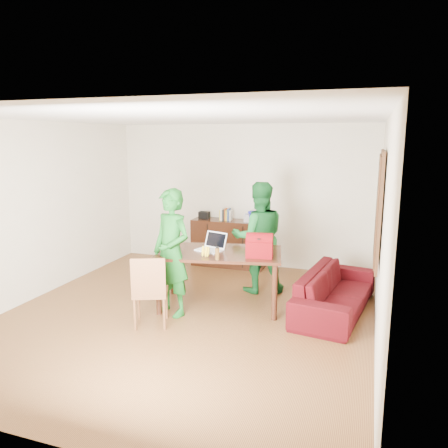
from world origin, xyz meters
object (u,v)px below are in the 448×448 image
at_px(person_near, 172,253).
at_px(person_far, 259,237).
at_px(table, 220,259).
at_px(red_bag, 259,248).
at_px(chair, 151,305).
at_px(bottle, 217,253).
at_px(laptop, 209,248).
at_px(sofa, 335,291).

xyz_separation_m(person_near, person_far, (0.91, 1.30, -0.00)).
height_order(table, red_bag, red_bag).
xyz_separation_m(table, person_near, (-0.53, -0.48, 0.17)).
bearing_deg(chair, person_near, 55.08).
bearing_deg(bottle, table, 105.31).
bearing_deg(red_bag, bottle, -158.04).
bearing_deg(table, person_far, 53.85).
xyz_separation_m(laptop, red_bag, (0.78, -0.09, 0.09)).
relative_size(laptop, red_bag, 1.15).
xyz_separation_m(person_far, laptop, (-0.53, -0.83, -0.01)).
relative_size(person_far, laptop, 4.25).
bearing_deg(sofa, bottle, 124.91).
height_order(person_near, sofa, person_near).
relative_size(chair, bottle, 5.44).
bearing_deg(table, bottle, -86.48).
distance_m(bottle, sofa, 1.81).
relative_size(bottle, sofa, 0.09).
bearing_deg(bottle, sofa, 26.42).
distance_m(chair, red_bag, 1.65).
distance_m(person_far, bottle, 1.25).
bearing_deg(table, chair, -136.36).
bearing_deg(laptop, table, 19.97).
relative_size(table, sofa, 0.96).
bearing_deg(chair, person_far, 38.08).
distance_m(chair, person_far, 2.11).
bearing_deg(person_far, table, 42.02).
distance_m(table, sofa, 1.72).
height_order(chair, bottle, bottle).
relative_size(person_near, person_far, 1.00).
height_order(chair, sofa, chair).
distance_m(person_far, red_bag, 0.96).
relative_size(red_bag, sofa, 0.18).
bearing_deg(person_near, table, 64.59).
bearing_deg(laptop, bottle, -39.23).
bearing_deg(chair, table, 33.54).
bearing_deg(person_near, laptop, 73.95).
bearing_deg(person_far, red_bag, 81.38).
bearing_deg(person_near, person_far, 77.86).
xyz_separation_m(table, chair, (-0.64, -0.93, -0.44)).
distance_m(person_near, person_far, 1.58).
xyz_separation_m(bottle, red_bag, (0.51, 0.30, 0.04)).
xyz_separation_m(table, laptop, (-0.16, -0.01, 0.15)).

